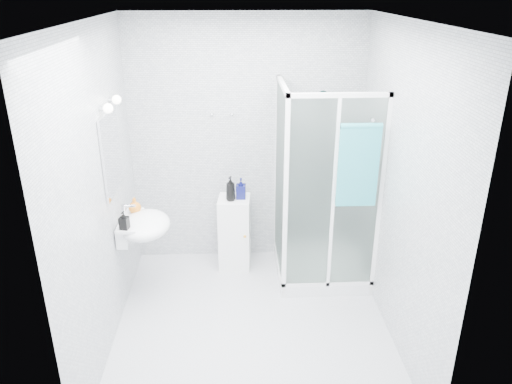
{
  "coord_description": "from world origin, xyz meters",
  "views": [
    {
      "loc": [
        -0.14,
        -3.66,
        2.85
      ],
      "look_at": [
        0.05,
        0.35,
        1.15
      ],
      "focal_mm": 35.0,
      "sensor_mm": 36.0,
      "label": 1
    }
  ],
  "objects_px": {
    "shampoo_bottle_b": "(241,188)",
    "shower_enclosure": "(315,239)",
    "shampoo_bottle_a": "(231,189)",
    "soap_dispenser_black": "(124,220)",
    "storage_cabinet": "(235,232)",
    "wall_basin": "(142,225)",
    "hand_towel": "(358,164)",
    "soap_dispenser_orange": "(135,205)"
  },
  "relations": [
    {
      "from": "soap_dispenser_orange",
      "to": "soap_dispenser_black",
      "type": "bearing_deg",
      "value": -95.81
    },
    {
      "from": "hand_towel",
      "to": "shampoo_bottle_b",
      "type": "distance_m",
      "value": 1.32
    },
    {
      "from": "shower_enclosure",
      "to": "soap_dispenser_orange",
      "type": "xyz_separation_m",
      "value": [
        -1.73,
        -0.18,
        0.49
      ]
    },
    {
      "from": "wall_basin",
      "to": "hand_towel",
      "type": "xyz_separation_m",
      "value": [
        1.93,
        -0.09,
        0.6
      ]
    },
    {
      "from": "storage_cabinet",
      "to": "soap_dispenser_black",
      "type": "xyz_separation_m",
      "value": [
        -0.95,
        -0.79,
        0.55
      ]
    },
    {
      "from": "storage_cabinet",
      "to": "wall_basin",
      "type": "bearing_deg",
      "value": -139.47
    },
    {
      "from": "hand_towel",
      "to": "soap_dispenser_orange",
      "type": "xyz_separation_m",
      "value": [
        -2.01,
        0.22,
        -0.46
      ]
    },
    {
      "from": "soap_dispenser_orange",
      "to": "hand_towel",
      "type": "bearing_deg",
      "value": -6.32
    },
    {
      "from": "shampoo_bottle_a",
      "to": "soap_dispenser_black",
      "type": "relative_size",
      "value": 1.56
    },
    {
      "from": "storage_cabinet",
      "to": "soap_dispenser_black",
      "type": "relative_size",
      "value": 4.78
    },
    {
      "from": "hand_towel",
      "to": "soap_dispenser_black",
      "type": "height_order",
      "value": "hand_towel"
    },
    {
      "from": "shampoo_bottle_a",
      "to": "soap_dispenser_orange",
      "type": "distance_m",
      "value": 0.98
    },
    {
      "from": "storage_cabinet",
      "to": "soap_dispenser_black",
      "type": "height_order",
      "value": "soap_dispenser_black"
    },
    {
      "from": "shampoo_bottle_a",
      "to": "shampoo_bottle_b",
      "type": "bearing_deg",
      "value": 24.84
    },
    {
      "from": "wall_basin",
      "to": "shampoo_bottle_b",
      "type": "xyz_separation_m",
      "value": [
        0.91,
        0.6,
        0.1
      ]
    },
    {
      "from": "shampoo_bottle_b",
      "to": "hand_towel",
      "type": "bearing_deg",
      "value": -34.17
    },
    {
      "from": "soap_dispenser_black",
      "to": "shampoo_bottle_a",
      "type": "bearing_deg",
      "value": 38.91
    },
    {
      "from": "soap_dispenser_orange",
      "to": "soap_dispenser_black",
      "type": "xyz_separation_m",
      "value": [
        -0.03,
        -0.33,
        0.01
      ]
    },
    {
      "from": "shampoo_bottle_a",
      "to": "soap_dispenser_black",
      "type": "distance_m",
      "value": 1.18
    },
    {
      "from": "shampoo_bottle_a",
      "to": "shampoo_bottle_b",
      "type": "relative_size",
      "value": 1.19
    },
    {
      "from": "shampoo_bottle_a",
      "to": "wall_basin",
      "type": "bearing_deg",
      "value": -145.61
    },
    {
      "from": "storage_cabinet",
      "to": "shampoo_bottle_b",
      "type": "bearing_deg",
      "value": 8.78
    },
    {
      "from": "storage_cabinet",
      "to": "soap_dispenser_orange",
      "type": "xyz_separation_m",
      "value": [
        -0.92,
        -0.46,
        0.54
      ]
    },
    {
      "from": "shampoo_bottle_b",
      "to": "soap_dispenser_orange",
      "type": "bearing_deg",
      "value": -154.92
    },
    {
      "from": "hand_towel",
      "to": "soap_dispenser_black",
      "type": "distance_m",
      "value": 2.09
    },
    {
      "from": "wall_basin",
      "to": "shampoo_bottle_b",
      "type": "relative_size",
      "value": 2.59
    },
    {
      "from": "wall_basin",
      "to": "soap_dispenser_orange",
      "type": "xyz_separation_m",
      "value": [
        -0.08,
        0.14,
        0.14
      ]
    },
    {
      "from": "storage_cabinet",
      "to": "shampoo_bottle_a",
      "type": "distance_m",
      "value": 0.53
    },
    {
      "from": "wall_basin",
      "to": "shampoo_bottle_a",
      "type": "distance_m",
      "value": 0.99
    },
    {
      "from": "wall_basin",
      "to": "hand_towel",
      "type": "relative_size",
      "value": 0.74
    },
    {
      "from": "shower_enclosure",
      "to": "shampoo_bottle_b",
      "type": "relative_size",
      "value": 9.24
    },
    {
      "from": "shampoo_bottle_a",
      "to": "soap_dispenser_black",
      "type": "bearing_deg",
      "value": -141.09
    },
    {
      "from": "hand_towel",
      "to": "soap_dispenser_black",
      "type": "relative_size",
      "value": 4.59
    },
    {
      "from": "shampoo_bottle_b",
      "to": "shower_enclosure",
      "type": "bearing_deg",
      "value": -21.1
    },
    {
      "from": "soap_dispenser_orange",
      "to": "storage_cabinet",
      "type": "bearing_deg",
      "value": 26.56
    },
    {
      "from": "shampoo_bottle_b",
      "to": "soap_dispenser_orange",
      "type": "height_order",
      "value": "soap_dispenser_orange"
    },
    {
      "from": "storage_cabinet",
      "to": "hand_towel",
      "type": "bearing_deg",
      "value": -27.03
    },
    {
      "from": "storage_cabinet",
      "to": "shower_enclosure",
      "type": "bearing_deg",
      "value": -13.93
    },
    {
      "from": "wall_basin",
      "to": "soap_dispenser_black",
      "type": "relative_size",
      "value": 3.4
    },
    {
      "from": "shampoo_bottle_a",
      "to": "soap_dispenser_orange",
      "type": "relative_size",
      "value": 1.72
    },
    {
      "from": "storage_cabinet",
      "to": "soap_dispenser_orange",
      "type": "distance_m",
      "value": 1.16
    },
    {
      "from": "wall_basin",
      "to": "shampoo_bottle_b",
      "type": "bearing_deg",
      "value": 33.38
    }
  ]
}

